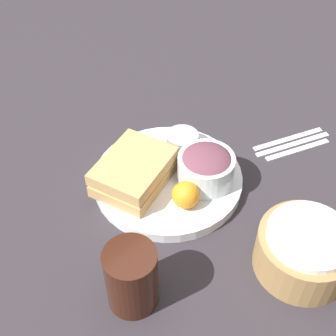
{
  "coord_description": "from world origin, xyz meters",
  "views": [
    {
      "loc": [
        0.42,
        0.46,
        0.67
      ],
      "look_at": [
        0.0,
        0.0,
        0.04
      ],
      "focal_mm": 50.0,
      "sensor_mm": 36.0,
      "label": 1
    }
  ],
  "objects_px": {
    "drink_glass": "(132,278)",
    "bread_basket": "(304,250)",
    "salad_bowl": "(206,166)",
    "fork": "(288,139)",
    "sandwich": "(134,172)",
    "knife": "(293,144)",
    "spoon": "(298,149)",
    "dressing_cup": "(182,142)",
    "plate": "(168,179)"
  },
  "relations": [
    {
      "from": "sandwich",
      "to": "dressing_cup",
      "type": "xyz_separation_m",
      "value": [
        -0.13,
        -0.01,
        -0.01
      ]
    },
    {
      "from": "fork",
      "to": "spoon",
      "type": "distance_m",
      "value": 0.04
    },
    {
      "from": "plate",
      "to": "fork",
      "type": "height_order",
      "value": "plate"
    },
    {
      "from": "sandwich",
      "to": "knife",
      "type": "distance_m",
      "value": 0.35
    },
    {
      "from": "drink_glass",
      "to": "knife",
      "type": "bearing_deg",
      "value": -174.17
    },
    {
      "from": "knife",
      "to": "bread_basket",
      "type": "bearing_deg",
      "value": -121.04
    },
    {
      "from": "sandwich",
      "to": "dressing_cup",
      "type": "bearing_deg",
      "value": -177.14
    },
    {
      "from": "salad_bowl",
      "to": "plate",
      "type": "bearing_deg",
      "value": -51.63
    },
    {
      "from": "fork",
      "to": "knife",
      "type": "relative_size",
      "value": 0.95
    },
    {
      "from": "sandwich",
      "to": "spoon",
      "type": "relative_size",
      "value": 1.16
    },
    {
      "from": "salad_bowl",
      "to": "bread_basket",
      "type": "distance_m",
      "value": 0.23
    },
    {
      "from": "salad_bowl",
      "to": "bread_basket",
      "type": "bearing_deg",
      "value": 88.28
    },
    {
      "from": "salad_bowl",
      "to": "spoon",
      "type": "height_order",
      "value": "salad_bowl"
    },
    {
      "from": "plate",
      "to": "spoon",
      "type": "distance_m",
      "value": 0.29
    },
    {
      "from": "dressing_cup",
      "to": "knife",
      "type": "bearing_deg",
      "value": 145.91
    },
    {
      "from": "sandwich",
      "to": "dressing_cup",
      "type": "relative_size",
      "value": 2.66
    },
    {
      "from": "knife",
      "to": "spoon",
      "type": "height_order",
      "value": "same"
    },
    {
      "from": "plate",
      "to": "fork",
      "type": "distance_m",
      "value": 0.29
    },
    {
      "from": "salad_bowl",
      "to": "drink_glass",
      "type": "distance_m",
      "value": 0.27
    },
    {
      "from": "plate",
      "to": "bread_basket",
      "type": "xyz_separation_m",
      "value": [
        -0.04,
        0.29,
        0.03
      ]
    },
    {
      "from": "sandwich",
      "to": "bread_basket",
      "type": "height_order",
      "value": "bread_basket"
    },
    {
      "from": "spoon",
      "to": "salad_bowl",
      "type": "bearing_deg",
      "value": -175.05
    },
    {
      "from": "plate",
      "to": "bread_basket",
      "type": "height_order",
      "value": "bread_basket"
    },
    {
      "from": "salad_bowl",
      "to": "fork",
      "type": "distance_m",
      "value": 0.24
    },
    {
      "from": "sandwich",
      "to": "salad_bowl",
      "type": "height_order",
      "value": "salad_bowl"
    },
    {
      "from": "drink_glass",
      "to": "bread_basket",
      "type": "distance_m",
      "value": 0.28
    },
    {
      "from": "dressing_cup",
      "to": "fork",
      "type": "bearing_deg",
      "value": 150.18
    },
    {
      "from": "plate",
      "to": "salad_bowl",
      "type": "distance_m",
      "value": 0.09
    },
    {
      "from": "knife",
      "to": "spoon",
      "type": "distance_m",
      "value": 0.02
    },
    {
      "from": "sandwich",
      "to": "drink_glass",
      "type": "bearing_deg",
      "value": 49.81
    },
    {
      "from": "plate",
      "to": "fork",
      "type": "xyz_separation_m",
      "value": [
        -0.27,
        0.08,
        -0.01
      ]
    },
    {
      "from": "dressing_cup",
      "to": "fork",
      "type": "xyz_separation_m",
      "value": [
        -0.2,
        0.12,
        -0.04
      ]
    },
    {
      "from": "plate",
      "to": "salad_bowl",
      "type": "relative_size",
      "value": 2.68
    },
    {
      "from": "fork",
      "to": "dressing_cup",
      "type": "bearing_deg",
      "value": 169.99
    },
    {
      "from": "bread_basket",
      "to": "knife",
      "type": "bearing_deg",
      "value": -140.86
    },
    {
      "from": "sandwich",
      "to": "fork",
      "type": "xyz_separation_m",
      "value": [
        -0.33,
        0.11,
        -0.05
      ]
    },
    {
      "from": "sandwich",
      "to": "knife",
      "type": "height_order",
      "value": "sandwich"
    },
    {
      "from": "plate",
      "to": "salad_bowl",
      "type": "bearing_deg",
      "value": 128.37
    },
    {
      "from": "sandwich",
      "to": "knife",
      "type": "relative_size",
      "value": 0.99
    },
    {
      "from": "dressing_cup",
      "to": "spoon",
      "type": "xyz_separation_m",
      "value": [
        -0.19,
        0.15,
        -0.04
      ]
    },
    {
      "from": "plate",
      "to": "spoon",
      "type": "relative_size",
      "value": 1.9
    },
    {
      "from": "drink_glass",
      "to": "bread_basket",
      "type": "height_order",
      "value": "drink_glass"
    },
    {
      "from": "bread_basket",
      "to": "salad_bowl",
      "type": "bearing_deg",
      "value": -91.72
    },
    {
      "from": "bread_basket",
      "to": "dressing_cup",
      "type": "bearing_deg",
      "value": -96.1
    },
    {
      "from": "plate",
      "to": "bread_basket",
      "type": "distance_m",
      "value": 0.29
    },
    {
      "from": "sandwich",
      "to": "drink_glass",
      "type": "xyz_separation_m",
      "value": [
        0.15,
        0.18,
        0.01
      ]
    },
    {
      "from": "sandwich",
      "to": "dressing_cup",
      "type": "distance_m",
      "value": 0.13
    },
    {
      "from": "salad_bowl",
      "to": "spoon",
      "type": "bearing_deg",
      "value": 165.13
    },
    {
      "from": "plate",
      "to": "sandwich",
      "type": "distance_m",
      "value": 0.08
    },
    {
      "from": "dressing_cup",
      "to": "knife",
      "type": "relative_size",
      "value": 0.37
    }
  ]
}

